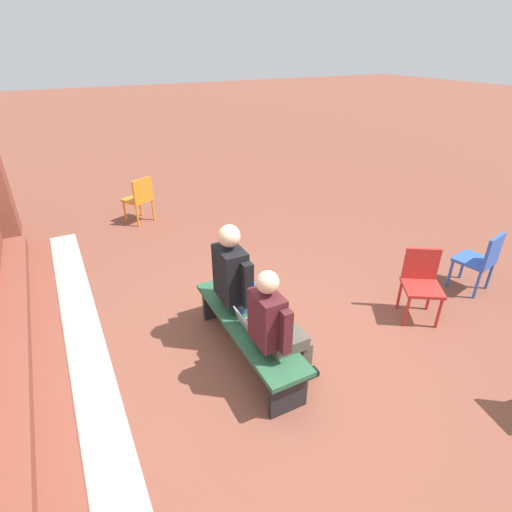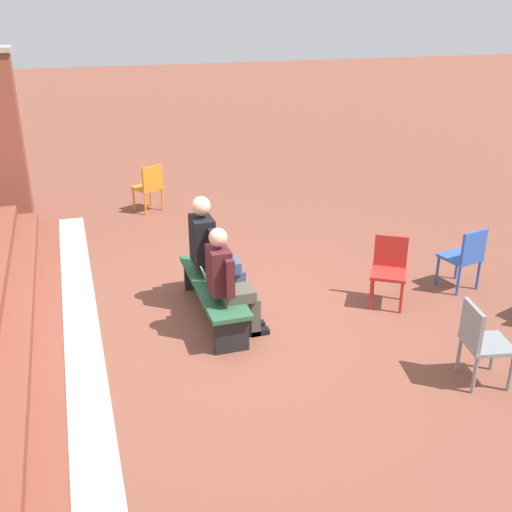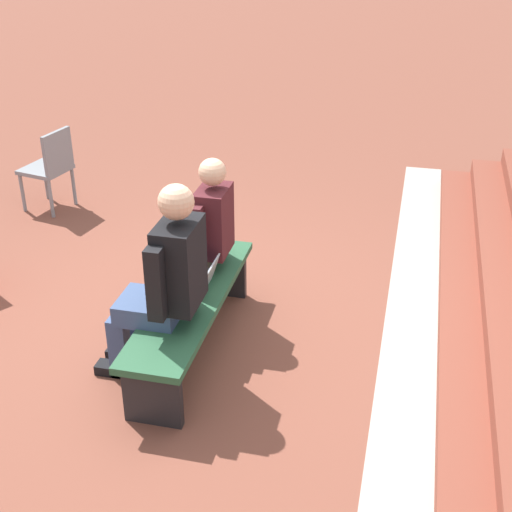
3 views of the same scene
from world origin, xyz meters
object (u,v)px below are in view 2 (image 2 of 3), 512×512
object	(u,v)px
bench	(213,290)
person_adult	(212,249)
plastic_chair_near_bench_left	(481,339)
plastic_chair_far_left	(389,266)
laptop	(214,283)
plastic_chair_far_right	(149,185)
plastic_chair_near_bench_right	(465,255)
person_student	(228,279)

from	to	relation	value
bench	person_adult	world-z (taller)	person_adult
plastic_chair_near_bench_left	plastic_chair_far_left	bearing A→B (deg)	-0.28
laptop	plastic_chair_far_right	xyz separation A→B (m)	(4.20, 0.12, -0.02)
laptop	plastic_chair_far_left	size ratio (longest dim) A/B	0.38
plastic_chair_near_bench_right	plastic_chair_far_right	distance (m)	5.50
bench	plastic_chair_far_left	world-z (taller)	plastic_chair_far_left
person_adult	plastic_chair_far_right	distance (m)	3.80
bench	plastic_chair_far_right	size ratio (longest dim) A/B	2.14
plastic_chair_near_bench_right	plastic_chair_far_left	distance (m)	1.10
person_adult	plastic_chair_near_bench_left	world-z (taller)	person_adult
person_adult	laptop	bearing A→B (deg)	168.81
plastic_chair_near_bench_left	person_student	bearing A→B (deg)	52.62
person_student	plastic_chair_far_left	distance (m)	2.10
bench	plastic_chair_near_bench_right	distance (m)	3.25
person_student	plastic_chair_near_bench_left	size ratio (longest dim) A/B	1.54
laptop	plastic_chair_near_bench_left	distance (m)	2.89
plastic_chair_near_bench_right	bench	bearing A→B (deg)	85.54
bench	person_student	bearing A→B (deg)	-172.14
bench	plastic_chair_far_left	xyz separation A→B (m)	(-0.27, -2.14, 0.13)
person_student	plastic_chair_near_bench_right	xyz separation A→B (m)	(0.21, -3.18, -0.22)
person_student	plastic_chair_near_bench_left	world-z (taller)	person_student
plastic_chair_near_bench_right	plastic_chair_near_bench_left	bearing A→B (deg)	148.38
plastic_chair_far_left	plastic_chair_far_right	bearing A→B (deg)	27.65
person_student	plastic_chair_far_right	size ratio (longest dim) A/B	1.54
person_student	plastic_chair_near_bench_right	size ratio (longest dim) A/B	1.54
plastic_chair_near_bench_right	plastic_chair_near_bench_left	world-z (taller)	same
person_student	person_adult	world-z (taller)	person_adult
plastic_chair_near_bench_right	plastic_chair_far_right	xyz separation A→B (m)	(4.34, 3.38, 0.00)
plastic_chair_near_bench_right	person_adult	bearing A→B (deg)	80.08
plastic_chair_near_bench_right	plastic_chair_far_right	world-z (taller)	same
bench	person_adult	distance (m)	0.50
plastic_chair_near_bench_left	plastic_chair_near_bench_right	bearing A→B (deg)	-31.62
plastic_chair_far_left	laptop	bearing A→B (deg)	85.92
person_adult	plastic_chair_far_left	xyz separation A→B (m)	(-0.57, -2.07, -0.26)
laptop	plastic_chair_far_left	distance (m)	2.16
laptop	plastic_chair_far_right	world-z (taller)	plastic_chair_far_right
plastic_chair_far_left	plastic_chair_near_bench_right	bearing A→B (deg)	-88.99
plastic_chair_near_bench_left	plastic_chair_far_right	bearing A→B (deg)	20.33
bench	laptop	xyz separation A→B (m)	(-0.12, 0.01, 0.15)
person_adult	plastic_chair_far_right	bearing A→B (deg)	3.15
plastic_chair_far_left	bench	bearing A→B (deg)	82.76
person_student	plastic_chair_near_bench_right	world-z (taller)	person_student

